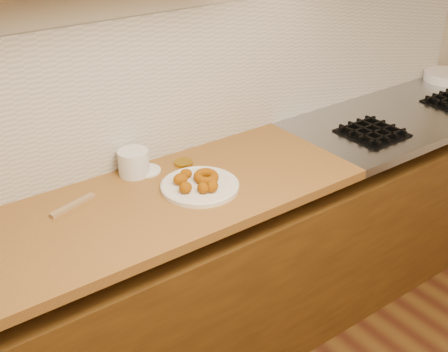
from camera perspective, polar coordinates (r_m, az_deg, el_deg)
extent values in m
cube|color=beige|center=(2.32, -4.80, 12.90)|extent=(4.00, 0.02, 2.70)
cube|color=#583610|center=(2.53, -0.15, -10.19)|extent=(3.60, 0.60, 0.77)
cube|color=#9C632B|center=(2.00, -15.49, -5.68)|extent=(2.30, 0.62, 0.04)
cube|color=#9EA0A5|center=(3.01, 17.95, 5.89)|extent=(1.30, 0.62, 0.04)
cube|color=beige|center=(2.35, -4.50, 9.32)|extent=(3.60, 0.02, 0.60)
cube|color=black|center=(2.70, 14.80, 4.24)|extent=(0.26, 0.26, 0.01)
cube|color=black|center=(2.63, 13.56, 4.09)|extent=(0.01, 0.24, 0.02)
cube|color=black|center=(2.64, 16.31, 3.86)|extent=(0.24, 0.01, 0.02)
cube|color=black|center=(2.67, 14.42, 4.38)|extent=(0.01, 0.24, 0.02)
cube|color=black|center=(2.68, 15.32, 4.31)|extent=(0.24, 0.01, 0.02)
cube|color=black|center=(2.71, 15.25, 4.67)|extent=(0.01, 0.24, 0.02)
cube|color=black|center=(2.71, 14.36, 4.75)|extent=(0.24, 0.01, 0.02)
cube|color=black|center=(2.76, 16.06, 4.95)|extent=(0.01, 0.24, 0.02)
cube|color=black|center=(2.74, 13.42, 5.17)|extent=(0.24, 0.01, 0.02)
cube|color=black|center=(3.12, 21.58, 6.81)|extent=(0.01, 0.24, 0.02)
cube|color=black|center=(3.24, 21.18, 7.64)|extent=(0.24, 0.01, 0.02)
cylinder|color=silver|center=(2.15, -2.46, -1.04)|extent=(0.30, 0.30, 0.02)
torus|color=#964C00|center=(2.17, -1.85, -0.06)|extent=(0.12, 0.12, 0.04)
ellipsoid|color=#964C00|center=(2.15, -4.44, -0.30)|extent=(0.06, 0.05, 0.04)
ellipsoid|color=#964C00|center=(2.09, -3.93, -1.19)|extent=(0.06, 0.05, 0.04)
ellipsoid|color=#964C00|center=(2.08, -2.15, -1.21)|extent=(0.05, 0.05, 0.04)
ellipsoid|color=#964C00|center=(2.09, -1.18, -1.07)|extent=(0.06, 0.05, 0.05)
ellipsoid|color=#964C00|center=(2.19, -3.88, 0.26)|extent=(0.06, 0.06, 0.04)
cylinder|color=silver|center=(2.26, -9.17, 1.36)|extent=(0.16, 0.16, 0.10)
cylinder|color=white|center=(2.30, -7.93, 0.55)|extent=(0.12, 0.12, 0.01)
cylinder|color=#AC8216|center=(2.33, -4.14, 1.32)|extent=(0.09, 0.09, 0.01)
cube|color=#97764D|center=(2.11, -15.11, -2.89)|extent=(0.19, 0.07, 0.01)
cylinder|color=silver|center=(3.55, 21.57, 9.12)|extent=(0.25, 0.25, 0.01)
cylinder|color=silver|center=(3.55, 21.61, 9.32)|extent=(0.25, 0.25, 0.01)
cylinder|color=silver|center=(3.54, 21.64, 9.51)|extent=(0.25, 0.25, 0.01)
cylinder|color=silver|center=(3.54, 21.68, 9.70)|extent=(0.25, 0.25, 0.01)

